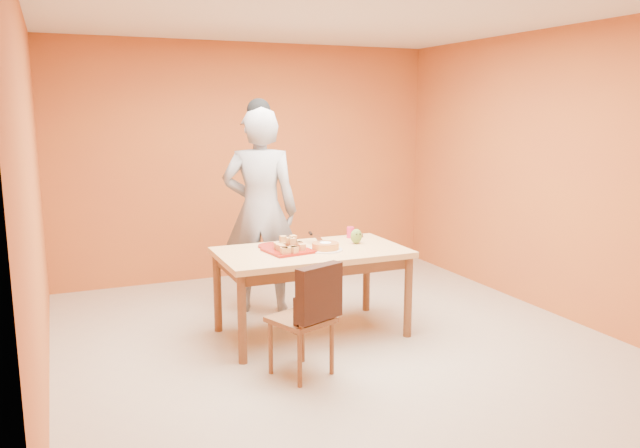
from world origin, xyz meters
name	(u,v)px	position (x,y,z in m)	size (l,w,h in m)	color
floor	(339,344)	(0.00, 0.00, 0.00)	(5.00, 5.00, 0.00)	#BEB7A2
ceiling	(341,10)	(0.00, 0.00, 2.70)	(5.00, 5.00, 0.00)	silver
wall_back	(250,161)	(0.00, 2.50, 1.35)	(4.50, 4.50, 0.00)	#AF5228
wall_left	(33,201)	(-2.25, 0.00, 1.35)	(5.00, 5.00, 0.00)	#AF5228
wall_right	(556,174)	(2.25, 0.00, 1.35)	(5.00, 5.00, 0.00)	#AF5228
dining_table	(312,260)	(-0.12, 0.32, 0.67)	(1.60, 0.90, 0.76)	tan
dining_chair	(302,317)	(-0.51, -0.45, 0.45)	(0.53, 0.58, 0.87)	brown
pastry_pile	(288,243)	(-0.33, 0.32, 0.83)	(0.32, 0.32, 0.10)	tan
person	(260,211)	(-0.32, 1.12, 0.99)	(0.72, 0.47, 1.97)	gray
pastry_platter	(288,251)	(-0.33, 0.32, 0.77)	(0.36, 0.36, 0.02)	maroon
red_dinner_plate	(273,246)	(-0.39, 0.56, 0.77)	(0.26, 0.26, 0.02)	maroon
white_cake_plate	(325,250)	(-0.02, 0.24, 0.77)	(0.29, 0.29, 0.01)	white
sponge_cake	(325,246)	(-0.02, 0.24, 0.80)	(0.23, 0.23, 0.05)	orange
cake_server	(318,238)	(-0.01, 0.42, 0.83)	(0.05, 0.25, 0.01)	silver
egg_ornament	(356,236)	(0.35, 0.39, 0.83)	(0.11, 0.09, 0.13)	olive
magenta_glass	(350,232)	(0.41, 0.64, 0.81)	(0.07, 0.07, 0.10)	#CB1E49
checker_tin	(358,235)	(0.49, 0.65, 0.77)	(0.09, 0.09, 0.03)	black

